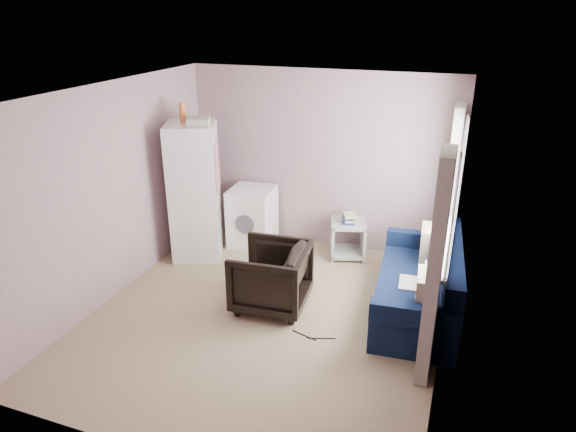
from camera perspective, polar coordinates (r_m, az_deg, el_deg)
name	(u,v)px	position (r m, az deg, el deg)	size (l,w,h in m)	color
room	(266,214)	(5.36, -2.45, 0.27)	(3.84, 4.24, 2.54)	#9B8465
armchair	(271,274)	(5.92, -1.93, -6.44)	(0.81, 0.76, 0.83)	black
fridge	(195,191)	(7.04, -10.33, 2.75)	(0.84, 0.83, 2.12)	silver
washing_machine	(252,216)	(7.44, -3.99, 0.05)	(0.63, 0.64, 0.85)	silver
side_table	(348,236)	(7.16, 6.67, -2.26)	(0.58, 0.58, 0.64)	#9A9B98
sofa	(422,289)	(6.02, 14.70, -7.81)	(1.01, 1.98, 0.86)	#0B1735
window_dressing	(444,224)	(5.71, 16.98, -0.89)	(0.17, 2.62, 2.18)	white
floor_cables	(313,337)	(5.60, 2.77, -13.26)	(0.48, 0.11, 0.01)	black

